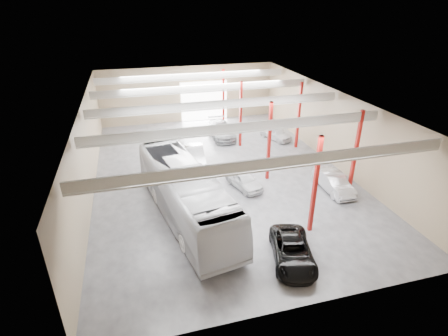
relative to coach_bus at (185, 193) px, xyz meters
name	(u,v)px	position (x,y,z in m)	size (l,w,h in m)	color
depot_shell	(220,120)	(4.31, 6.50, 3.01)	(22.12, 32.12, 7.06)	#414146
coach_bus	(185,193)	(0.00, 0.00, 0.00)	(3.31, 14.15, 3.94)	silver
black_sedan	(292,251)	(5.42, -6.54, -1.26)	(2.34, 5.08, 1.41)	black
car_row_a	(244,180)	(5.43, 3.02, -1.28)	(1.64, 4.08, 1.39)	silver
car_row_b	(195,155)	(2.37, 8.87, -1.16)	(1.72, 4.92, 1.62)	silver
car_row_c	(221,130)	(6.67, 15.02, -1.11)	(2.41, 5.92, 1.72)	slate
car_right_near	(334,182)	(12.47, 0.52, -1.20)	(1.63, 4.66, 1.54)	#A8A8AD
car_right_far	(276,133)	(12.47, 12.85, -1.26)	(1.68, 4.17, 1.42)	silver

